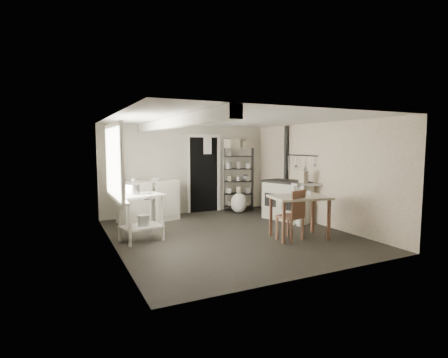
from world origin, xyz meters
name	(u,v)px	position (x,y,z in m)	size (l,w,h in m)	color
floor	(230,234)	(0.00, 0.00, 0.00)	(5.00, 5.00, 0.00)	black
ceiling	(231,119)	(0.00, 0.00, 2.30)	(5.00, 5.00, 0.00)	white
wall_back	(188,170)	(0.00, 2.50, 1.15)	(4.50, 0.02, 2.30)	#B3AD99
wall_front	(315,194)	(0.00, -2.50, 1.15)	(4.50, 0.02, 2.30)	#B3AD99
wall_left	(113,183)	(-2.25, 0.00, 1.15)	(0.02, 5.00, 2.30)	#B3AD99
wall_right	(319,174)	(2.25, 0.00, 1.15)	(0.02, 5.00, 2.30)	#B3AD99
window	(113,162)	(-2.22, 0.20, 1.50)	(0.12, 1.76, 1.28)	silver
doorway	(204,175)	(0.45, 2.47, 1.00)	(0.96, 0.10, 2.08)	silver
ceiling_beam	(172,123)	(-1.20, 0.00, 2.20)	(0.18, 5.00, 0.18)	silver
wallpaper_panel	(319,174)	(2.24, 0.00, 1.15)	(0.01, 5.00, 2.30)	beige
utensil_rail	(300,155)	(2.19, 0.60, 1.55)	(0.06, 1.20, 0.44)	#B8B8BA
prep_table	(141,220)	(-1.72, 0.30, 0.40)	(0.78, 0.55, 0.89)	silver
stockpot	(133,192)	(-1.86, 0.37, 0.94)	(0.25, 0.25, 0.27)	#B8B8BA
saucepan	(149,196)	(-1.58, 0.25, 0.85)	(0.20, 0.20, 0.11)	#B8B8BA
bucket	(143,221)	(-1.69, 0.25, 0.39)	(0.22, 0.22, 0.24)	#B8B8BA
base_cabinets	(149,202)	(-1.18, 1.98, 0.46)	(1.46, 0.62, 0.96)	beige
mixing_bowl	(155,181)	(-1.03, 1.94, 0.95)	(0.27, 0.27, 0.07)	silver
counter_cup	(133,182)	(-1.56, 1.82, 0.97)	(0.12, 0.12, 0.09)	silver
shelf_rack	(238,176)	(1.42, 2.31, 0.95)	(0.81, 0.32, 1.72)	black
shelf_jar	(228,161)	(1.09, 2.32, 1.36)	(0.08, 0.08, 0.18)	silver
storage_box_a	(232,137)	(1.24, 2.34, 2.01)	(0.35, 0.30, 0.24)	beige
storage_box_b	(246,138)	(1.66, 2.29, 1.99)	(0.27, 0.25, 0.17)	beige
stove	(289,201)	(1.92, 0.65, 0.44)	(0.66, 1.20, 0.94)	beige
stovepipe	(286,153)	(2.17, 1.15, 1.59)	(0.10, 0.10, 1.30)	black
side_ledge	(306,206)	(1.94, 0.05, 0.43)	(0.61, 0.33, 0.94)	silver
oats_box	(303,180)	(1.87, 0.08, 1.01)	(0.12, 0.19, 0.29)	beige
work_table	(299,219)	(1.08, -0.80, 0.38)	(1.08, 0.75, 0.82)	beige
table_cup	(310,196)	(1.30, -0.85, 0.81)	(0.10, 0.10, 0.10)	silver
chair	(290,215)	(0.83, -0.85, 0.48)	(0.40, 0.42, 0.97)	brown
flour_sack	(239,204)	(1.21, 1.90, 0.24)	(0.44, 0.38, 0.53)	silver
floor_crock	(299,223)	(1.72, -0.01, 0.07)	(0.11, 0.11, 0.14)	silver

